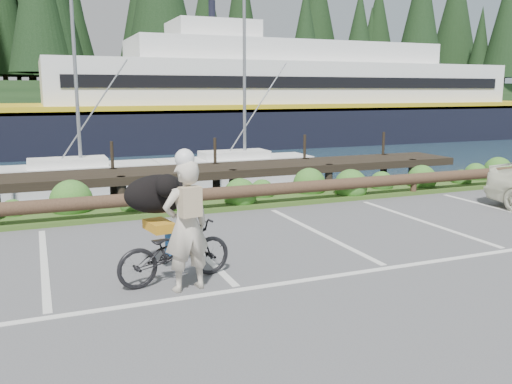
# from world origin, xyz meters

# --- Properties ---
(ground) EXTENTS (72.00, 72.00, 0.00)m
(ground) POSITION_xyz_m (0.00, 0.00, 0.00)
(ground) COLOR #4F5052
(harbor_backdrop) EXTENTS (170.00, 160.00, 30.00)m
(harbor_backdrop) POSITION_xyz_m (0.39, 78.47, -0.00)
(harbor_backdrop) COLOR #1A303F
(harbor_backdrop) RESTS_ON ground
(vegetation_strip) EXTENTS (34.00, 1.60, 0.10)m
(vegetation_strip) POSITION_xyz_m (0.00, 5.30, 0.05)
(vegetation_strip) COLOR #3D5B21
(vegetation_strip) RESTS_ON ground
(log_rail) EXTENTS (32.00, 0.30, 0.60)m
(log_rail) POSITION_xyz_m (0.00, 4.60, 0.00)
(log_rail) COLOR #443021
(log_rail) RESTS_ON ground
(bicycle) EXTENTS (1.89, 0.95, 0.95)m
(bicycle) POSITION_xyz_m (-0.77, 0.32, 0.47)
(bicycle) COLOR black
(bicycle) RESTS_ON ground
(cyclist) EXTENTS (0.76, 0.57, 1.90)m
(cyclist) POSITION_xyz_m (-0.69, -0.09, 0.95)
(cyclist) COLOR beige
(cyclist) RESTS_ON ground
(dog) EXTENTS (0.70, 1.13, 0.61)m
(dog) POSITION_xyz_m (-0.87, 0.89, 1.26)
(dog) COLOR black
(dog) RESTS_ON bicycle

